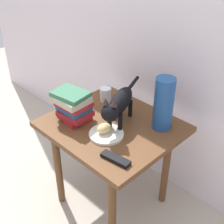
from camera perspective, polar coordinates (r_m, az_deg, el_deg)
ground_plane at (r=2.10m, az=-0.00°, el=-15.78°), size 6.00×6.00×0.00m
back_panel at (r=1.78m, az=10.18°, el=16.92°), size 4.00×0.04×2.20m
side_table at (r=1.75m, az=-0.00°, el=-4.74°), size 0.69×0.61×0.60m
plate at (r=1.61m, az=-1.05°, el=-4.11°), size 0.18×0.18×0.01m
bread_roll at (r=1.60m, az=-1.45°, el=-3.01°), size 0.07×0.08×0.05m
cat at (r=1.63m, az=1.25°, el=1.55°), size 0.22×0.45×0.23m
book_stack at (r=1.70m, az=-7.18°, el=1.19°), size 0.20×0.17×0.18m
green_vase at (r=1.62m, az=9.48°, el=1.50°), size 0.10×0.10×0.29m
candle_jar at (r=1.90m, az=-1.19°, el=3.14°), size 0.07×0.07×0.08m
tv_remote at (r=1.46m, az=0.65°, el=-8.62°), size 0.15×0.07×0.02m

